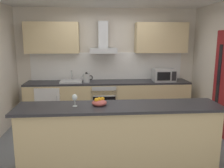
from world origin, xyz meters
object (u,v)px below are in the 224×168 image
Objects in this scene: sink at (71,81)px; kettle at (87,78)px; oven at (104,100)px; range_hood at (103,43)px; fruit_bowl at (99,102)px; microwave at (164,75)px; wine_glass at (75,98)px; refrigerator at (50,103)px.

kettle is (0.35, -0.04, 0.08)m from sink.
sink reaches higher than oven.
fruit_bowl is (-0.15, -2.19, -0.80)m from range_hood.
microwave is 1.61m from range_hood.
kettle is 2.06m from wine_glass.
kettle is at bearing -157.42° from range_hood.
refrigerator is 4.78× the size of wine_glass.
range_hood reaches higher than microwave.
range_hood is at bearing 22.58° from kettle.
sink is (-0.74, 0.01, 0.47)m from oven.
range_hood is at bearing 86.19° from fruit_bowl.
oven is 0.88m from sink.
microwave is 1.00× the size of sink.
refrigerator is 2.40m from fruit_bowl.
sink is 1.73× the size of kettle.
sink reaches higher than kettle.
fruit_bowl is (0.60, -2.07, 0.06)m from sink.
wine_glass is (-1.92, -2.06, 0.01)m from microwave.
sink is at bearing 1.53° from refrigerator.
range_hood reaches higher than oven.
oven is 2.77× the size of kettle.
fruit_bowl is at bearing -73.89° from sink.
range_hood is (0.39, 0.16, 0.78)m from kettle.
oven reaches higher than refrigerator.
refrigerator is at bearing 110.07° from wine_glass.
range_hood is (0.74, 0.12, 0.86)m from sink.
refrigerator is 2.94× the size of kettle.
microwave is (1.42, -0.03, 0.59)m from oven.
fruit_bowl is (-1.57, -2.03, -0.07)m from microwave.
sink is at bearing -170.94° from range_hood.
refrigerator is at bearing -178.47° from sink.
kettle reaches higher than wine_glass.
sink is 1.14m from range_hood.
microwave is 1.82m from kettle.
fruit_bowl is (0.25, -2.03, -0.02)m from kettle.
fruit_bowl is at bearing -127.67° from microwave.
oven is 1.54m from microwave.
sink is 2.12m from wine_glass.
range_hood is (1.26, 0.13, 1.36)m from refrigerator.
oven is at bearing 178.88° from microwave.
sink is at bearing 172.75° from kettle.
range_hood reaches higher than wine_glass.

